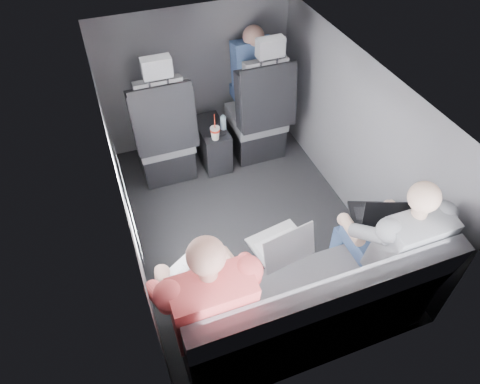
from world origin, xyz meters
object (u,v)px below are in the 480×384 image
object	(u,v)px
front_seat_right	(259,119)
water_bottle	(223,123)
passenger_front_right	(253,72)
passenger_rear_left	(206,299)
laptop_white	(195,273)
rear_bench	(306,310)
soda_cup	(215,133)
passenger_rear_right	(390,242)
laptop_silver	(282,244)
laptop_black	(377,214)
center_console	(212,144)
front_seat_left	(164,140)

from	to	relation	value
front_seat_right	water_bottle	distance (m)	0.37
water_bottle	passenger_front_right	bearing A→B (deg)	36.86
passenger_rear_left	laptop_white	bearing A→B (deg)	91.23
rear_bench	soda_cup	xyz separation A→B (m)	(-0.02, 1.76, 0.16)
passenger_rear_right	passenger_front_right	bearing A→B (deg)	92.95
soda_cup	front_seat_right	bearing A→B (deg)	16.86
front_seat_right	laptop_silver	bearing A→B (deg)	-107.48
passenger_rear_left	passenger_rear_right	world-z (taller)	passenger_rear_left
laptop_silver	passenger_rear_left	bearing A→B (deg)	-159.08
rear_bench	passenger_rear_left	bearing A→B (deg)	171.19
rear_bench	soda_cup	size ratio (longest dim) A/B	6.18
rear_bench	water_bottle	world-z (taller)	rear_bench
water_bottle	passenger_rear_right	size ratio (longest dim) A/B	0.13
laptop_black	passenger_rear_left	xyz separation A→B (m)	(-1.26, -0.23, 0.02)
front_seat_right	passenger_rear_right	distance (m)	1.83
water_bottle	laptop_white	world-z (taller)	laptop_white
center_console	rear_bench	distance (m)	1.94
laptop_white	passenger_front_right	bearing A→B (deg)	59.53
rear_bench	center_console	bearing A→B (deg)	90.00
front_seat_right	passenger_rear_right	world-z (taller)	front_seat_right
front_seat_right	laptop_black	distance (m)	1.61
laptop_white	passenger_rear_right	bearing A→B (deg)	-9.16
laptop_white	passenger_rear_right	world-z (taller)	passenger_rear_right
center_console	passenger_rear_left	size ratio (longest dim) A/B	0.38
water_bottle	laptop_black	world-z (taller)	laptop_black
passenger_rear_left	passenger_rear_right	bearing A→B (deg)	0.04
soda_cup	passenger_rear_right	world-z (taller)	passenger_rear_right
front_seat_left	passenger_rear_left	xyz separation A→B (m)	(-0.16, -1.81, 0.24)
rear_bench	passenger_rear_right	distance (m)	0.68
front_seat_left	center_console	distance (m)	0.49
center_console	passenger_front_right	xyz separation A→B (m)	(0.49, 0.22, 0.54)
passenger_rear_right	passenger_front_right	distance (m)	2.07
front_seat_right	laptop_silver	size ratio (longest dim) A/B	3.29
passenger_front_right	front_seat_left	bearing A→B (deg)	-164.59
laptop_black	soda_cup	bearing A→B (deg)	114.95
front_seat_left	passenger_rear_right	world-z (taller)	front_seat_left
front_seat_left	rear_bench	size ratio (longest dim) A/B	0.79
front_seat_left	passenger_front_right	distance (m)	1.03
soda_cup	water_bottle	distance (m)	0.15
front_seat_left	front_seat_right	size ratio (longest dim) A/B	1.00
laptop_black	passenger_rear_right	distance (m)	0.23
soda_cup	passenger_rear_left	world-z (taller)	passenger_rear_left
soda_cup	laptop_silver	distance (m)	1.46
laptop_black	front_seat_left	bearing A→B (deg)	124.76
front_seat_right	laptop_white	xyz separation A→B (m)	(-1.06, -1.61, 0.23)
laptop_black	rear_bench	bearing A→B (deg)	-153.59
laptop_silver	passenger_front_right	xyz separation A→B (m)	(0.54, 1.85, 0.11)
center_console	soda_cup	world-z (taller)	soda_cup
front_seat_right	passenger_rear_left	size ratio (longest dim) A/B	1.00
soda_cup	laptop_white	bearing A→B (deg)	-111.97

